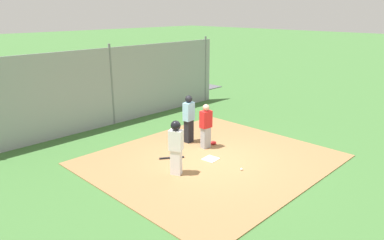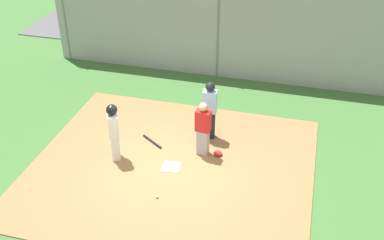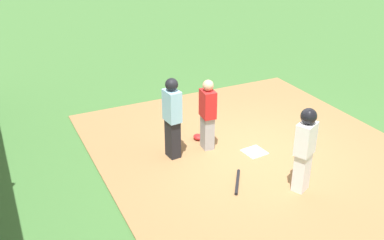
{
  "view_description": "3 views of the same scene",
  "coord_description": "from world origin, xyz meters",
  "px_view_note": "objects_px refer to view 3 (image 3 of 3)",
  "views": [
    {
      "loc": [
        8.05,
        7.08,
        4.67
      ],
      "look_at": [
        -0.49,
        -1.33,
        0.96
      ],
      "focal_mm": 33.62,
      "sensor_mm": 36.0,
      "label": 1
    },
    {
      "loc": [
        -3.01,
        9.15,
        7.52
      ],
      "look_at": [
        -0.25,
        -1.13,
        0.83
      ],
      "focal_mm": 43.82,
      "sensor_mm": 36.0,
      "label": 2
    },
    {
      "loc": [
        6.77,
        -4.78,
        4.73
      ],
      "look_at": [
        -0.41,
        -1.29,
        0.89
      ],
      "focal_mm": 41.18,
      "sensor_mm": 36.0,
      "label": 3
    }
  ],
  "objects_px": {
    "baseball_bat": "(237,182)",
    "baseball": "(300,139)",
    "runner": "(305,145)",
    "home_plate": "(254,152)",
    "catcher_mask": "(198,137)",
    "umpire": "(172,117)",
    "catcher": "(208,114)"
  },
  "relations": [
    {
      "from": "umpire",
      "to": "runner",
      "type": "height_order",
      "value": "umpire"
    },
    {
      "from": "home_plate",
      "to": "umpire",
      "type": "bearing_deg",
      "value": -111.01
    },
    {
      "from": "runner",
      "to": "catcher_mask",
      "type": "bearing_deg",
      "value": -7.92
    },
    {
      "from": "catcher_mask",
      "to": "baseball_bat",
      "type": "bearing_deg",
      "value": -3.52
    },
    {
      "from": "umpire",
      "to": "catcher_mask",
      "type": "distance_m",
      "value": 1.25
    },
    {
      "from": "runner",
      "to": "home_plate",
      "type": "bearing_deg",
      "value": -25.66
    },
    {
      "from": "runner",
      "to": "catcher_mask",
      "type": "relative_size",
      "value": 6.83
    },
    {
      "from": "baseball",
      "to": "umpire",
      "type": "bearing_deg",
      "value": -101.99
    },
    {
      "from": "home_plate",
      "to": "catcher_mask",
      "type": "distance_m",
      "value": 1.34
    },
    {
      "from": "baseball_bat",
      "to": "baseball",
      "type": "height_order",
      "value": "baseball"
    },
    {
      "from": "umpire",
      "to": "baseball_bat",
      "type": "height_order",
      "value": "umpire"
    },
    {
      "from": "home_plate",
      "to": "baseball_bat",
      "type": "distance_m",
      "value": 1.27
    },
    {
      "from": "home_plate",
      "to": "umpire",
      "type": "xyz_separation_m",
      "value": [
        -0.62,
        -1.63,
        0.9
      ]
    },
    {
      "from": "catcher",
      "to": "baseball_bat",
      "type": "relative_size",
      "value": 1.94
    },
    {
      "from": "catcher_mask",
      "to": "baseball",
      "type": "distance_m",
      "value": 2.29
    },
    {
      "from": "home_plate",
      "to": "catcher_mask",
      "type": "height_order",
      "value": "catcher_mask"
    },
    {
      "from": "runner",
      "to": "catcher_mask",
      "type": "xyz_separation_m",
      "value": [
        -2.57,
        -0.83,
        -0.87
      ]
    },
    {
      "from": "home_plate",
      "to": "catcher_mask",
      "type": "xyz_separation_m",
      "value": [
        -1.06,
        -0.82,
        0.05
      ]
    },
    {
      "from": "runner",
      "to": "baseball_bat",
      "type": "height_order",
      "value": "runner"
    },
    {
      "from": "baseball_bat",
      "to": "catcher_mask",
      "type": "relative_size",
      "value": 3.36
    },
    {
      "from": "baseball_bat",
      "to": "catcher_mask",
      "type": "bearing_deg",
      "value": 31.08
    },
    {
      "from": "runner",
      "to": "baseball_bat",
      "type": "xyz_separation_m",
      "value": [
        -0.67,
        -0.94,
        -0.9
      ]
    },
    {
      "from": "baseball_bat",
      "to": "baseball",
      "type": "bearing_deg",
      "value": -33.49
    },
    {
      "from": "home_plate",
      "to": "runner",
      "type": "distance_m",
      "value": 1.78
    },
    {
      "from": "home_plate",
      "to": "baseball",
      "type": "height_order",
      "value": "baseball"
    },
    {
      "from": "baseball_bat",
      "to": "catcher_mask",
      "type": "distance_m",
      "value": 1.91
    },
    {
      "from": "catcher_mask",
      "to": "runner",
      "type": "bearing_deg",
      "value": 17.78
    },
    {
      "from": "runner",
      "to": "catcher_mask",
      "type": "height_order",
      "value": "runner"
    },
    {
      "from": "baseball",
      "to": "catcher_mask",
      "type": "bearing_deg",
      "value": -116.87
    },
    {
      "from": "baseball",
      "to": "catcher",
      "type": "bearing_deg",
      "value": -106.96
    },
    {
      "from": "runner",
      "to": "baseball",
      "type": "height_order",
      "value": "runner"
    },
    {
      "from": "home_plate",
      "to": "catcher",
      "type": "distance_m",
      "value": 1.3
    }
  ]
}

